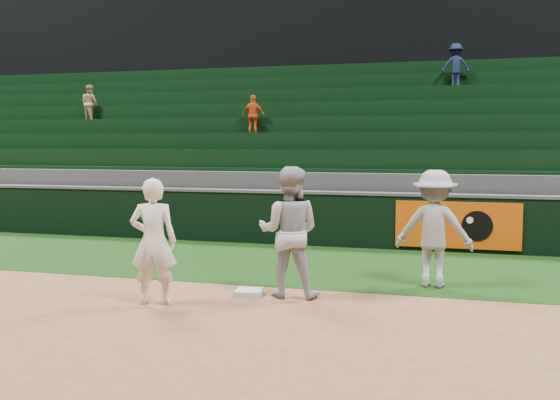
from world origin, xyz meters
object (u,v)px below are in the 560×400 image
object	(u,v)px
first_base	(249,292)
baserunner	(289,232)
base_coach	(434,229)
first_baseman	(153,241)

from	to	relation	value
first_base	baserunner	world-z (taller)	baserunner
base_coach	first_baseman	bearing A→B (deg)	33.44
baserunner	base_coach	world-z (taller)	baserunner
base_coach	baserunner	bearing A→B (deg)	34.27
first_baseman	baserunner	xyz separation A→B (m)	(1.79, 0.96, 0.07)
first_baseman	baserunner	bearing A→B (deg)	-167.53
first_baseman	baserunner	distance (m)	2.03
first_base	base_coach	bearing A→B (deg)	26.14
first_baseman	baserunner	size ratio (longest dim) A/B	0.93
first_base	base_coach	distance (m)	3.17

